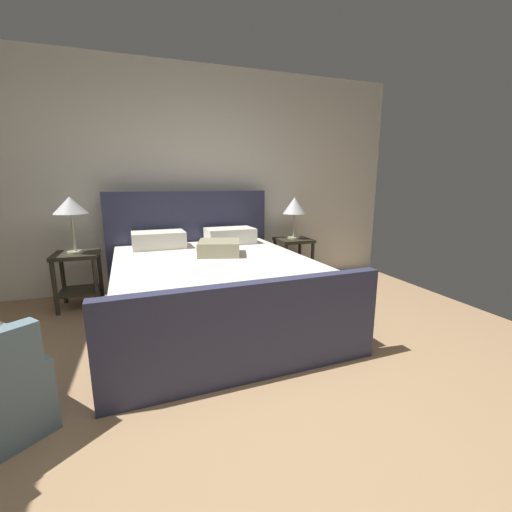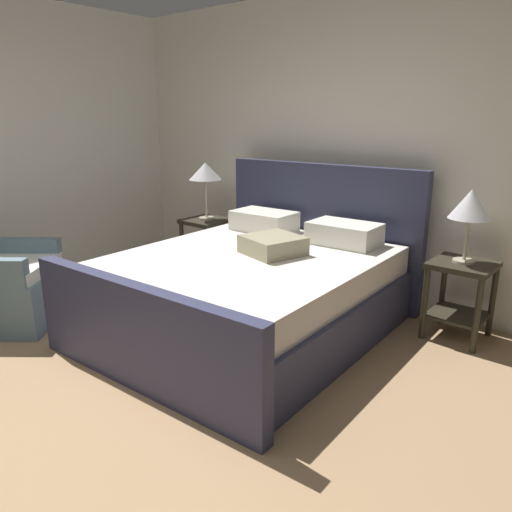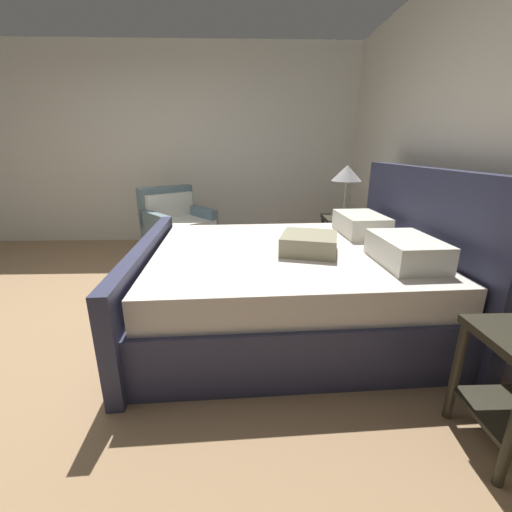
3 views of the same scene
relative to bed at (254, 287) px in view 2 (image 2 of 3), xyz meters
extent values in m
cube|color=#9E7B58|center=(0.10, -1.70, -0.36)|extent=(5.32, 5.85, 0.02)
cube|color=silver|center=(0.10, 1.28, 1.02)|extent=(5.44, 0.12, 2.73)
cube|color=#2E314C|center=(0.00, -0.06, -0.15)|extent=(1.92, 2.15, 0.40)
cube|color=#2E314C|center=(-0.05, 1.02, 0.27)|extent=(1.95, 0.19, 1.23)
cube|color=#2E314C|center=(0.05, -1.15, 0.00)|extent=(1.95, 0.19, 0.69)
cube|color=silver|center=(0.00, -0.06, 0.16)|extent=(1.84, 2.09, 0.22)
cube|color=silver|center=(-0.44, 0.67, 0.36)|extent=(0.58, 0.39, 0.18)
cube|color=silver|center=(0.38, 0.71, 0.36)|extent=(0.58, 0.39, 0.18)
cube|color=gray|center=(0.11, 0.10, 0.34)|extent=(0.49, 0.49, 0.14)
cube|color=#2C291D|center=(1.30, 0.88, 0.23)|extent=(0.44, 0.44, 0.04)
cube|color=#2C291D|center=(1.30, 0.88, -0.17)|extent=(0.40, 0.40, 0.02)
cylinder|color=#2C291D|center=(1.11, 0.69, -0.07)|extent=(0.04, 0.04, 0.56)
cylinder|color=#2C291D|center=(1.49, 0.69, -0.07)|extent=(0.04, 0.04, 0.56)
cylinder|color=#2C291D|center=(1.11, 1.07, -0.07)|extent=(0.04, 0.04, 0.56)
cylinder|color=#2C291D|center=(1.49, 1.07, -0.07)|extent=(0.04, 0.04, 0.56)
cylinder|color=#B7B293|center=(1.30, 0.88, 0.26)|extent=(0.16, 0.16, 0.02)
cylinder|color=#B7B293|center=(1.30, 0.88, 0.43)|extent=(0.02, 0.02, 0.31)
cone|color=silver|center=(1.30, 0.88, 0.69)|extent=(0.30, 0.30, 0.21)
cube|color=#2C291D|center=(-1.29, 0.76, 0.23)|extent=(0.44, 0.44, 0.04)
cube|color=#2C291D|center=(-1.29, 0.76, -0.17)|extent=(0.40, 0.40, 0.02)
cylinder|color=#2C291D|center=(-1.48, 0.57, -0.07)|extent=(0.04, 0.04, 0.56)
cylinder|color=#2C291D|center=(-1.10, 0.57, -0.07)|extent=(0.04, 0.04, 0.56)
cylinder|color=#2C291D|center=(-1.48, 0.95, -0.07)|extent=(0.04, 0.04, 0.56)
cylinder|color=#2C291D|center=(-1.10, 0.95, -0.07)|extent=(0.04, 0.04, 0.56)
cylinder|color=#B7B293|center=(-1.29, 0.76, 0.26)|extent=(0.16, 0.16, 0.02)
cylinder|color=#B7B293|center=(-1.29, 0.76, 0.47)|extent=(0.02, 0.02, 0.39)
cone|color=silver|center=(-1.29, 0.76, 0.75)|extent=(0.33, 0.33, 0.17)
cube|color=slate|center=(-1.59, -1.20, -0.14)|extent=(1.01, 1.01, 0.42)
cube|color=silver|center=(-1.59, -1.20, 0.12)|extent=(0.93, 0.93, 0.10)
cube|color=slate|center=(-1.79, -0.96, 0.18)|extent=(0.56, 0.49, 0.22)
camera|label=1|loc=(-0.58, -3.09, 0.96)|focal=23.18mm
camera|label=2|loc=(2.35, -2.78, 1.30)|focal=34.47mm
camera|label=3|loc=(2.51, -0.38, 1.04)|focal=23.49mm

